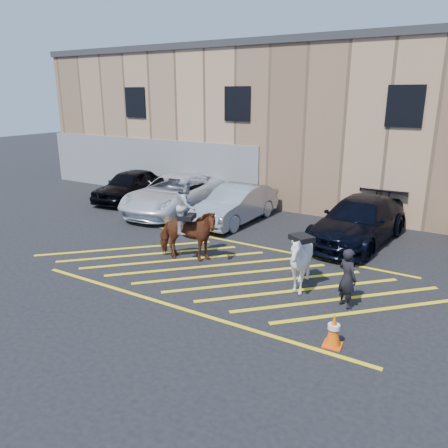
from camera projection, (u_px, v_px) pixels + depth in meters
The scene contains 11 objects.
ground at pixel (238, 271), 12.95m from camera, with size 90.00×90.00×0.00m, color black.
car_black_suv at pixel (130, 185), 21.28m from camera, with size 1.76×4.39×1.49m, color black.
car_white_pickup at pixel (175, 194), 19.25m from camera, with size 2.67×5.79×1.61m, color white.
car_silver_sedan at pixel (236, 204), 17.65m from camera, with size 1.57×4.51×1.49m, color #9CA4AA.
car_blue_suv at pixel (359, 221), 15.27m from camera, with size 2.16×5.30×1.54m, color black.
handler at pixel (347, 278), 10.57m from camera, with size 0.55×0.36×1.50m, color black.
warehouse at pixel (357, 123), 21.73m from camera, with size 32.42×10.20×7.30m.
hatching_zone at pixel (233, 274), 12.70m from camera, with size 12.60×5.12×0.01m.
mounted_bay at pixel (187, 228), 13.47m from camera, with size 2.16×1.44×2.61m.
saddled_white at pixel (300, 261), 11.42m from camera, with size 1.91×1.97×1.65m.
traffic_cone at pixel (334, 330), 8.99m from camera, with size 0.42×0.42×0.73m.
Camera 1 is at (5.87, -10.48, 5.04)m, focal length 35.00 mm.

